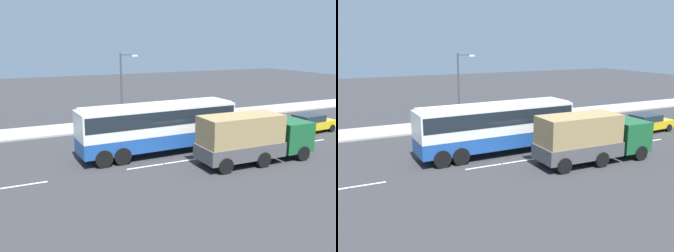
% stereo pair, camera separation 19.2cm
% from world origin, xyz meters
% --- Properties ---
extents(ground_plane, '(120.00, 120.00, 0.00)m').
position_xyz_m(ground_plane, '(0.00, 0.00, 0.00)').
color(ground_plane, '#333335').
extents(sidewalk_curb, '(80.00, 4.00, 0.15)m').
position_xyz_m(sidewalk_curb, '(0.00, 9.72, 0.07)').
color(sidewalk_curb, '#A8A399').
rests_on(sidewalk_curb, ground_plane).
extents(lane_centreline, '(28.80, 0.16, 0.01)m').
position_xyz_m(lane_centreline, '(-0.68, -2.08, 0.00)').
color(lane_centreline, white).
rests_on(lane_centreline, ground_plane).
extents(coach_bus, '(10.92, 2.96, 3.41)m').
position_xyz_m(coach_bus, '(-0.27, 0.15, 2.11)').
color(coach_bus, '#1E4C9E').
rests_on(coach_bus, ground_plane).
extents(cargo_truck, '(7.71, 2.59, 3.12)m').
position_xyz_m(cargo_truck, '(4.34, -4.12, 1.66)').
color(cargo_truck, '#19592D').
rests_on(cargo_truck, ground_plane).
extents(car_yellow_taxi, '(4.44, 2.21, 1.52)m').
position_xyz_m(car_yellow_taxi, '(13.80, 0.22, 0.80)').
color(car_yellow_taxi, gold).
rests_on(car_yellow_taxi, ground_plane).
extents(pedestrian_near_curb, '(0.32, 0.32, 1.62)m').
position_xyz_m(pedestrian_near_curb, '(5.13, 8.16, 1.08)').
color(pedestrian_near_curb, '#38334C').
rests_on(pedestrian_near_curb, sidewalk_curb).
extents(street_lamp, '(1.58, 0.24, 6.38)m').
position_xyz_m(street_lamp, '(0.05, 8.35, 3.83)').
color(street_lamp, '#47474C').
rests_on(street_lamp, sidewalk_curb).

